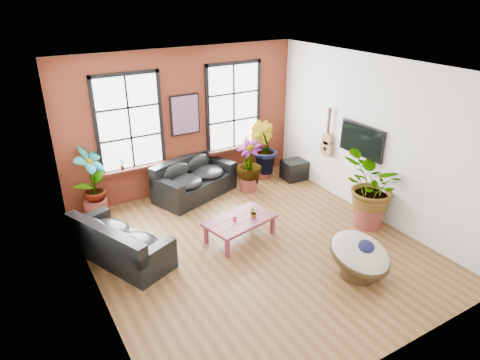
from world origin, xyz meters
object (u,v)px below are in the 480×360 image
object	(u,v)px
sofa_back	(193,179)
papasan_chair	(360,255)
sofa_left	(119,243)
coffee_table	(240,221)

from	to	relation	value
sofa_back	papasan_chair	world-z (taller)	sofa_back
sofa_left	papasan_chair	size ratio (longest dim) A/B	1.55
sofa_back	coffee_table	world-z (taller)	sofa_back
papasan_chair	sofa_back	bearing A→B (deg)	80.61
papasan_chair	sofa_left	bearing A→B (deg)	119.31
sofa_left	coffee_table	distance (m)	2.40
sofa_back	papasan_chair	bearing A→B (deg)	-95.25
sofa_back	sofa_left	world-z (taller)	sofa_back
sofa_back	papasan_chair	xyz separation A→B (m)	(1.16, -4.47, 0.01)
coffee_table	papasan_chair	world-z (taller)	papasan_chair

